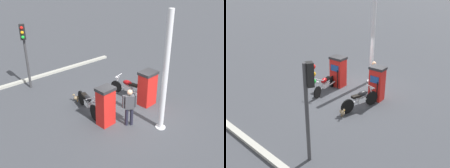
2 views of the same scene
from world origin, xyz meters
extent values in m
plane|color=#383A3F|center=(0.00, 0.00, 0.00)|extent=(120.00, 120.00, 0.00)
cube|color=red|center=(0.11, -1.21, 0.74)|extent=(0.60, 0.74, 1.48)
cube|color=#1E478C|center=(0.41, -1.19, 1.07)|extent=(0.06, 0.49, 0.32)
cube|color=#262628|center=(0.11, -1.21, 1.54)|extent=(0.66, 0.81, 0.12)
cylinder|color=black|center=(0.43, -0.98, 0.52)|extent=(0.05, 0.05, 0.96)
cube|color=red|center=(0.11, 1.21, 0.76)|extent=(0.53, 0.65, 1.52)
cube|color=#1E478C|center=(0.37, 1.23, 1.09)|extent=(0.06, 0.44, 0.32)
cube|color=#262628|center=(0.11, 1.21, 1.58)|extent=(0.58, 0.72, 0.12)
cylinder|color=black|center=(0.40, 1.41, 0.53)|extent=(0.05, 0.05, 0.99)
cylinder|color=black|center=(1.88, -0.95, 0.30)|extent=(0.60, 0.20, 0.61)
cylinder|color=black|center=(0.43, -1.33, 0.30)|extent=(0.60, 0.20, 0.61)
cube|color=silver|center=(1.20, -1.13, 0.40)|extent=(0.40, 0.28, 0.24)
cylinder|color=silver|center=(1.16, -1.14, 0.35)|extent=(1.11, 0.33, 0.05)
ellipsoid|color=maroon|center=(1.27, -1.11, 0.68)|extent=(0.52, 0.33, 0.24)
cube|color=black|center=(0.94, -1.19, 0.65)|extent=(0.48, 0.30, 0.10)
cylinder|color=silver|center=(1.85, -0.96, 0.60)|extent=(0.26, 0.10, 0.57)
cylinder|color=silver|center=(1.77, -0.98, 0.92)|extent=(0.17, 0.55, 0.04)
sphere|color=silver|center=(1.86, -0.96, 0.80)|extent=(0.17, 0.17, 0.14)
cylinder|color=silver|center=(0.59, -1.16, 0.32)|extent=(0.55, 0.20, 0.07)
cylinder|color=black|center=(0.70, 1.35, 0.33)|extent=(0.65, 0.22, 0.65)
cylinder|color=black|center=(2.04, 1.04, 0.33)|extent=(0.65, 0.22, 0.65)
cube|color=silver|center=(1.32, 1.21, 0.43)|extent=(0.40, 0.28, 0.24)
cylinder|color=silver|center=(1.37, 1.20, 0.38)|extent=(1.01, 0.28, 0.05)
ellipsoid|color=black|center=(1.25, 1.22, 0.71)|extent=(0.52, 0.32, 0.24)
cube|color=black|center=(1.58, 1.15, 0.68)|extent=(0.47, 0.30, 0.10)
cylinder|color=silver|center=(0.74, 1.34, 0.63)|extent=(0.26, 0.10, 0.57)
cylinder|color=silver|center=(0.82, 1.33, 0.95)|extent=(0.16, 0.55, 0.04)
sphere|color=silver|center=(0.72, 1.35, 0.83)|extent=(0.17, 0.17, 0.14)
cylinder|color=silver|center=(1.81, 0.97, 0.35)|extent=(0.55, 0.19, 0.07)
cylinder|color=#1E1E2D|center=(-0.59, 0.47, 0.38)|extent=(0.18, 0.18, 0.77)
cylinder|color=#1E1E2D|center=(-0.48, 0.63, 0.38)|extent=(0.18, 0.18, 0.77)
cube|color=#3F3F44|center=(-0.54, 0.55, 1.05)|extent=(0.37, 0.41, 0.57)
cylinder|color=#3F3F44|center=(-0.67, 0.35, 1.08)|extent=(0.12, 0.12, 0.54)
cylinder|color=#3F3F44|center=(-0.40, 0.75, 1.08)|extent=(0.12, 0.12, 0.54)
sphere|color=tan|center=(-0.54, 0.55, 1.47)|extent=(0.29, 0.29, 0.21)
ellipsoid|color=#847051|center=(2.38, 1.04, 0.19)|extent=(0.27, 0.38, 0.19)
cylinder|color=#847051|center=(2.42, 1.15, 0.24)|extent=(0.07, 0.07, 0.13)
sphere|color=#847051|center=(2.43, 1.17, 0.38)|extent=(0.11, 0.11, 0.08)
cone|color=orange|center=(2.45, 1.23, 0.37)|extent=(0.05, 0.07, 0.04)
cone|color=#847051|center=(2.33, 0.89, 0.22)|extent=(0.08, 0.08, 0.07)
cylinder|color=orange|center=(2.35, 1.05, 0.05)|extent=(0.02, 0.02, 0.09)
cylinder|color=orange|center=(2.41, 1.03, 0.05)|extent=(0.02, 0.02, 0.09)
cylinder|color=#38383A|center=(5.13, 2.03, 1.65)|extent=(0.16, 0.16, 3.30)
cube|color=black|center=(5.00, 2.09, 2.94)|extent=(0.29, 0.31, 0.72)
sphere|color=red|center=(4.92, 2.14, 3.16)|extent=(0.20, 0.20, 0.15)
sphere|color=orange|center=(4.92, 2.14, 2.94)|extent=(0.20, 0.20, 0.15)
sphere|color=green|center=(4.92, 2.14, 2.72)|extent=(0.20, 0.20, 0.15)
cylinder|color=silver|center=(-1.50, -0.25, 2.31)|extent=(0.20, 0.20, 4.63)
cylinder|color=silver|center=(-1.50, -0.25, 0.02)|extent=(0.40, 0.40, 0.04)
cube|color=#9E9E93|center=(5.97, 0.00, 0.06)|extent=(0.30, 7.29, 0.12)
camera|label=1|loc=(-6.79, 6.92, 6.22)|focal=42.76mm
camera|label=2|loc=(9.43, 7.12, 5.57)|focal=41.05mm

